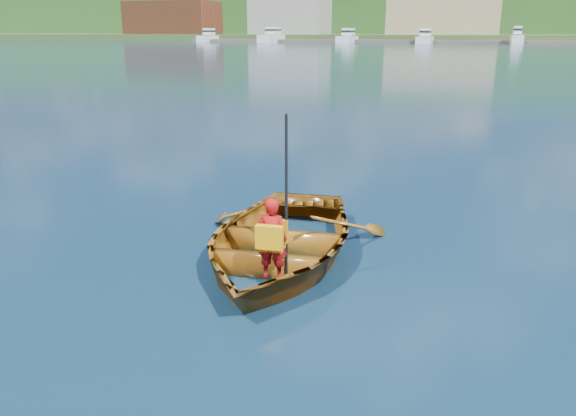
% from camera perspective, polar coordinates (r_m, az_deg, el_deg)
% --- Properties ---
extents(ground, '(600.00, 600.00, 0.00)m').
position_cam_1_polar(ground, '(8.42, -7.67, -4.26)').
color(ground, '#162345').
rests_on(ground, ground).
extents(rowboat, '(3.23, 4.31, 0.85)m').
position_cam_1_polar(rowboat, '(7.97, -1.02, -3.26)').
color(rowboat, '#67260A').
rests_on(rowboat, ground).
extents(child_paddler, '(0.41, 0.36, 2.07)m').
position_cam_1_polar(child_paddler, '(6.99, -1.62, -3.04)').
color(child_paddler, '#A00E0E').
rests_on(child_paddler, ground).
extents(shoreline, '(400.00, 140.00, 22.00)m').
position_cam_1_polar(shoreline, '(243.79, 17.62, 18.51)').
color(shoreline, '#356022').
rests_on(shoreline, ground).
extents(dock, '(159.94, 13.95, 0.80)m').
position_cam_1_polar(dock, '(155.15, 19.97, 15.58)').
color(dock, brown).
rests_on(dock, ground).
extents(waterfront_buildings, '(202.00, 16.00, 14.00)m').
position_cam_1_polar(waterfront_buildings, '(172.47, 14.55, 18.60)').
color(waterfront_buildings, brown).
rests_on(waterfront_buildings, ground).
extents(marina_yachts, '(145.66, 13.08, 4.38)m').
position_cam_1_polar(marina_yachts, '(150.37, 17.77, 16.14)').
color(marina_yachts, silver).
rests_on(marina_yachts, ground).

